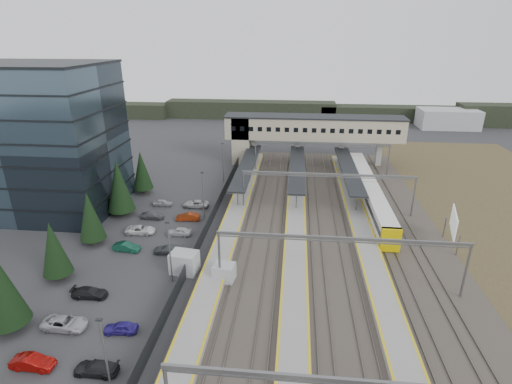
# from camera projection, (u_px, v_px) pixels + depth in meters

# --- Properties ---
(ground) EXTENTS (220.00, 220.00, 0.00)m
(ground) POSITION_uv_depth(u_px,v_px,m) (245.00, 251.00, 55.79)
(ground) COLOR #2B2B2D
(ground) RESTS_ON ground
(office_building) EXTENTS (24.30, 18.30, 24.30)m
(office_building) POSITION_uv_depth(u_px,v_px,m) (37.00, 139.00, 65.76)
(office_building) COLOR #324450
(office_building) RESTS_ON ground
(conifer_row) EXTENTS (4.42, 49.82, 9.50)m
(conifer_row) POSITION_uv_depth(u_px,v_px,m) (75.00, 226.00, 52.49)
(conifer_row) COLOR black
(conifer_row) RESTS_ON ground
(car_park) EXTENTS (10.64, 44.66, 1.29)m
(car_park) POSITION_uv_depth(u_px,v_px,m) (131.00, 269.00, 50.48)
(car_park) COLOR silver
(car_park) RESTS_ON ground
(lampposts) EXTENTS (0.50, 53.25, 8.07)m
(lampposts) POSITION_uv_depth(u_px,v_px,m) (189.00, 217.00, 56.10)
(lampposts) COLOR slate
(lampposts) RESTS_ON ground
(fence) EXTENTS (0.08, 90.00, 2.00)m
(fence) POSITION_uv_depth(u_px,v_px,m) (207.00, 227.00, 60.66)
(fence) COLOR #26282B
(fence) RESTS_ON ground
(relay_cabin_near) EXTENTS (3.65, 2.91, 2.77)m
(relay_cabin_near) POSITION_uv_depth(u_px,v_px,m) (184.00, 262.00, 50.54)
(relay_cabin_near) COLOR #A5A7AA
(relay_cabin_near) RESTS_ON ground
(relay_cabin_far) EXTENTS (2.77, 2.41, 2.31)m
(relay_cabin_far) POSITION_uv_depth(u_px,v_px,m) (224.00, 273.00, 48.73)
(relay_cabin_far) COLOR #A5A7AA
(relay_cabin_far) RESTS_ON ground
(rail_corridor) EXTENTS (34.00, 90.00, 0.92)m
(rail_corridor) POSITION_uv_depth(u_px,v_px,m) (311.00, 236.00, 59.44)
(rail_corridor) COLOR #343029
(rail_corridor) RESTS_ON ground
(canopies) EXTENTS (23.10, 30.00, 3.28)m
(canopies) POSITION_uv_depth(u_px,v_px,m) (297.00, 167.00, 78.67)
(canopies) COLOR black
(canopies) RESTS_ON ground
(footbridge) EXTENTS (40.40, 6.40, 11.20)m
(footbridge) POSITION_uv_depth(u_px,v_px,m) (301.00, 130.00, 90.99)
(footbridge) COLOR tan
(footbridge) RESTS_ON ground
(gantries) EXTENTS (28.40, 62.28, 7.17)m
(gantries) POSITION_uv_depth(u_px,v_px,m) (333.00, 207.00, 55.24)
(gantries) COLOR slate
(gantries) RESTS_ON ground
(train) EXTENTS (2.72, 37.82, 3.43)m
(train) POSITION_uv_depth(u_px,v_px,m) (369.00, 191.00, 71.80)
(train) COLOR silver
(train) RESTS_ON ground
(billboard) EXTENTS (1.72, 6.18, 5.45)m
(billboard) POSITION_uv_depth(u_px,v_px,m) (454.00, 224.00, 55.68)
(billboard) COLOR slate
(billboard) RESTS_ON ground
(treeline_far) EXTENTS (170.00, 19.00, 7.00)m
(treeline_far) POSITION_uv_depth(u_px,v_px,m) (347.00, 113.00, 137.83)
(treeline_far) COLOR black
(treeline_far) RESTS_ON ground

